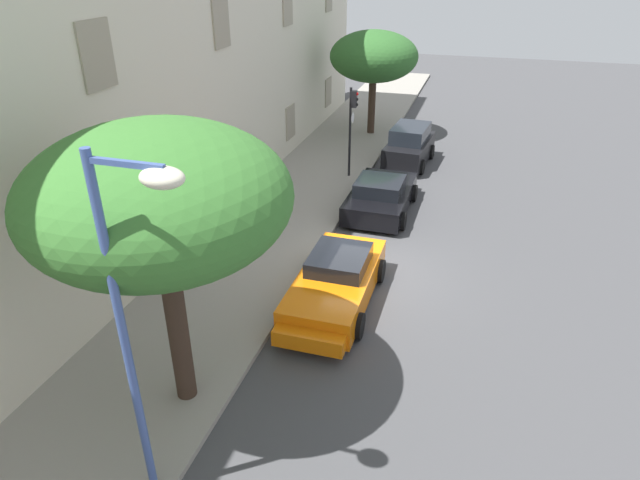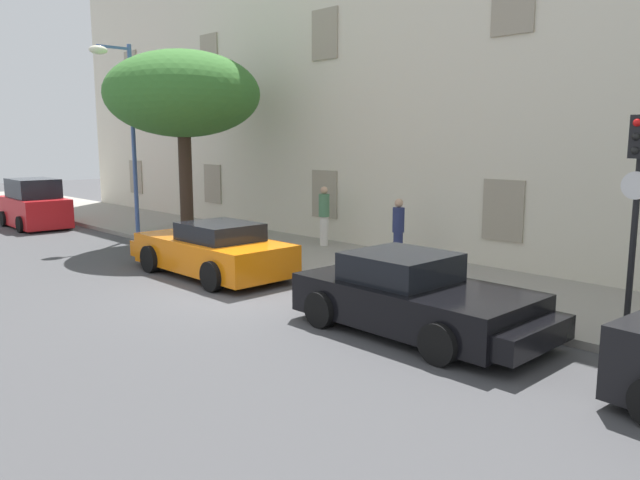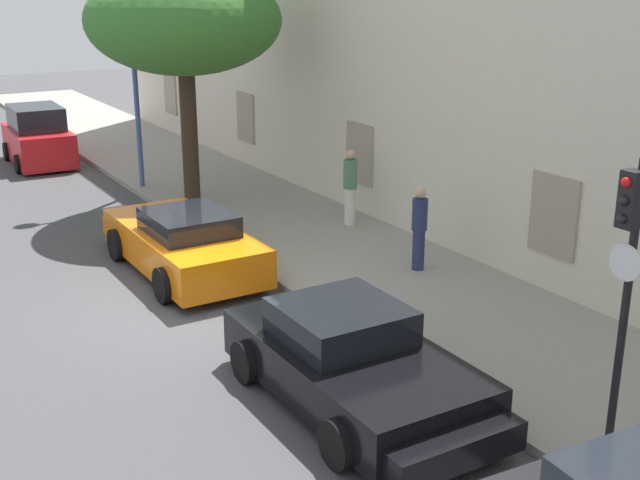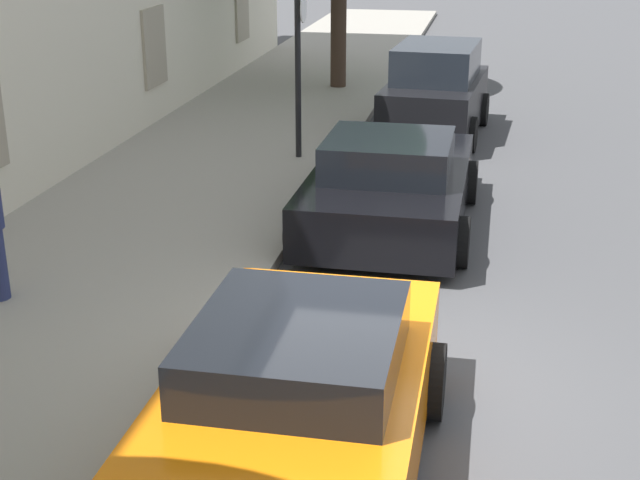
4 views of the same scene
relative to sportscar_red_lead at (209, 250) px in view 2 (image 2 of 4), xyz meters
name	(u,v)px [view 2 (image 2 of 4)]	position (x,y,z in m)	size (l,w,h in m)	color
ground_plane	(233,292)	(1.88, -0.65, -0.60)	(80.00, 80.00, 0.00)	#444447
sidewalk	(353,264)	(1.88, 3.20, -0.53)	(60.00, 4.08, 0.14)	gray
building_facade	(456,67)	(1.88, 7.63, 4.85)	(39.25, 5.27, 10.87)	beige
sportscar_red_lead	(209,250)	(0.00, 0.00, 0.00)	(4.83, 2.13, 1.33)	orange
sportscar_yellow_flank	(421,300)	(6.51, -0.01, -0.01)	(4.51, 2.30, 1.35)	black
hatchback_parked	(34,206)	(-11.57, -0.15, 0.23)	(3.62, 1.96, 1.85)	red
tree_near_kerb	(183,95)	(-4.34, 2.06, 4.08)	(4.80, 4.80, 5.90)	#38281E
traffic_light	(636,183)	(9.21, 1.82, 2.04)	(0.44, 0.36, 3.67)	black
street_lamp	(120,106)	(-6.57, 1.08, 3.79)	(0.44, 1.42, 6.24)	#3F5999
pedestrian_admiring	(398,230)	(2.84, 3.89, 0.42)	(0.36, 0.36, 1.69)	navy
pedestrian_strolling	(324,215)	(-0.46, 4.42, 0.47)	(0.46, 0.46, 1.79)	silver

